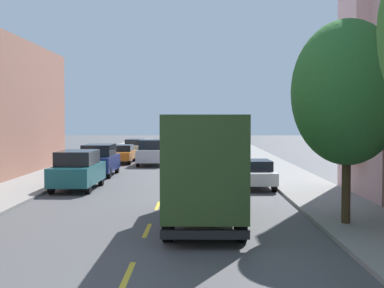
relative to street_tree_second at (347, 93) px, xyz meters
The scene contains 12 objects.
ground_plane 19.08m from the street_tree_second, 110.16° to the left, with size 160.00×160.00×0.00m, color #4C4C4F.
sidewalk_left 20.95m from the street_tree_second, 131.18° to the left, with size 3.20×120.00×0.14m, color gray.
sidewalk_right 16.03m from the street_tree_second, 87.40° to the left, with size 3.20×120.00×0.14m, color gray.
lane_centerline_dashes 14.22m from the street_tree_second, 118.20° to the left, with size 0.14×47.20×0.01m.
street_tree_second is the anchor object (origin of this frame).
delivery_box_truck 5.17m from the street_tree_second, behind, with size 2.44×7.82×3.63m.
parked_wagon_champagne 38.07m from the street_tree_second, 106.66° to the left, with size 1.90×4.73×1.50m.
parked_sedan_white 11.01m from the street_tree_second, 100.58° to the left, with size 1.89×4.54×1.43m.
parked_sedan_orange 28.24m from the street_tree_second, 112.51° to the left, with size 1.84×4.51×1.43m.
parked_suv_teal 14.73m from the street_tree_second, 138.48° to the left, with size 2.02×4.83×1.93m.
parked_suv_navy 19.78m from the street_tree_second, 123.77° to the left, with size 1.97×4.81×1.93m.
moving_silver_sedan 25.45m from the street_tree_second, 108.97° to the left, with size 1.95×4.80×1.93m.
Camera 1 is at (1.54, -5.42, 3.53)m, focal length 52.19 mm.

